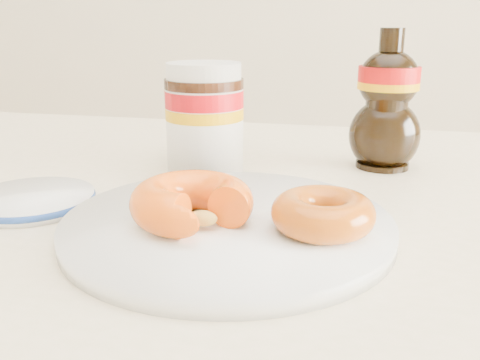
% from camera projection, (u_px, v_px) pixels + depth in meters
% --- Properties ---
extents(dining_table, '(1.40, 0.90, 0.75)m').
position_uv_depth(dining_table, '(271.00, 283.00, 0.57)').
color(dining_table, beige).
rests_on(dining_table, ground).
extents(plate, '(0.30, 0.30, 0.01)m').
position_uv_depth(plate, '(228.00, 225.00, 0.48)').
color(plate, white).
rests_on(plate, dining_table).
extents(donut_bitten, '(0.12, 0.12, 0.04)m').
position_uv_depth(donut_bitten, '(192.00, 202.00, 0.46)').
color(donut_bitten, '#F64E0E').
rests_on(donut_bitten, plate).
extents(donut_whole, '(0.10, 0.10, 0.03)m').
position_uv_depth(donut_whole, '(323.00, 213.00, 0.45)').
color(donut_whole, '#AE520B').
rests_on(donut_whole, plate).
extents(nutella_jar, '(0.10, 0.10, 0.14)m').
position_uv_depth(nutella_jar, '(205.00, 114.00, 0.65)').
color(nutella_jar, white).
rests_on(nutella_jar, dining_table).
extents(syrup_bottle, '(0.09, 0.08, 0.17)m').
position_uv_depth(syrup_bottle, '(387.00, 100.00, 0.67)').
color(syrup_bottle, black).
rests_on(syrup_bottle, dining_table).
extents(dark_jar, '(0.06, 0.06, 0.10)m').
position_uv_depth(dark_jar, '(195.00, 124.00, 0.72)').
color(dark_jar, black).
rests_on(dark_jar, dining_table).
extents(blue_rim_saucer, '(0.13, 0.13, 0.01)m').
position_uv_depth(blue_rim_saucer, '(32.00, 199.00, 0.55)').
color(blue_rim_saucer, white).
rests_on(blue_rim_saucer, dining_table).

